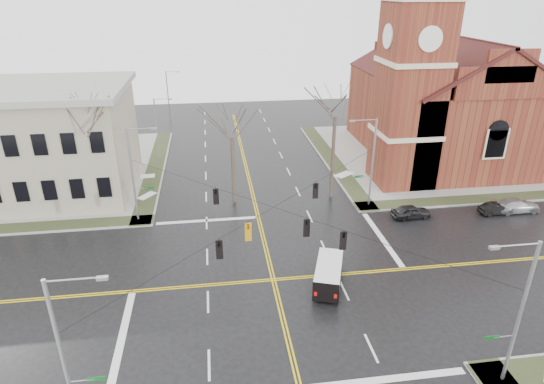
{
  "coord_description": "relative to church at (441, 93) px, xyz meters",
  "views": [
    {
      "loc": [
        -4.11,
        -28.66,
        20.42
      ],
      "look_at": [
        0.73,
        6.0,
        4.66
      ],
      "focal_mm": 30.0,
      "sensor_mm": 36.0,
      "label": 1
    }
  ],
  "objects": [
    {
      "name": "tree_nw_far",
      "position": [
        -39.69,
        -11.44,
        0.8
      ],
      "size": [
        4.0,
        4.0,
        12.78
      ],
      "color": "#3E3327",
      "rests_on": "ground"
    },
    {
      "name": "sidewalks",
      "position": [
        -24.76,
        -24.78,
        -8.36
      ],
      "size": [
        80.0,
        80.0,
        0.17
      ],
      "color": "gray",
      "rests_on": "ground"
    },
    {
      "name": "tree_ne",
      "position": [
        -16.59,
        -10.66,
        0.87
      ],
      "size": [
        4.0,
        4.0,
        12.88
      ],
      "color": "#3E3327",
      "rests_on": "ground"
    },
    {
      "name": "parked_car_c",
      "position": [
        0.86,
        -16.54,
        -7.76
      ],
      "size": [
        4.67,
        1.95,
        1.35
      ],
      "primitive_type": "imported",
      "rotation": [
        0.0,
        0.0,
        1.58
      ],
      "color": "gray",
      "rests_on": "ground"
    },
    {
      "name": "traffic_signals",
      "position": [
        -24.76,
        -25.45,
        -2.98
      ],
      "size": [
        8.21,
        8.26,
        1.3
      ],
      "color": "black",
      "rests_on": "ground"
    },
    {
      "name": "streetlight_north_a",
      "position": [
        -35.42,
        3.22,
        -3.97
      ],
      "size": [
        2.3,
        0.2,
        8.0
      ],
      "color": "gray",
      "rests_on": "ground"
    },
    {
      "name": "tree_nw_near",
      "position": [
        -26.86,
        -10.6,
        -0.94
      ],
      "size": [
        4.0,
        4.0,
        10.33
      ],
      "color": "#3E3327",
      "rests_on": "ground"
    },
    {
      "name": "cargo_van",
      "position": [
        -20.75,
        -25.88,
        -7.36
      ],
      "size": [
        3.32,
        5.11,
        1.82
      ],
      "rotation": [
        0.0,
        0.0,
        -0.33
      ],
      "color": "silver",
      "rests_on": "ground"
    },
    {
      "name": "civic_building_a",
      "position": [
        -46.76,
        -4.78,
        -2.93
      ],
      "size": [
        18.0,
        14.0,
        11.0
      ],
      "primitive_type": "cube",
      "color": "gray",
      "rests_on": "ground"
    },
    {
      "name": "parked_car_b",
      "position": [
        -1.44,
        -16.78,
        -7.87
      ],
      "size": [
        3.48,
        1.4,
        1.12
      ],
      "primitive_type": "imported",
      "rotation": [
        0.0,
        0.0,
        1.63
      ],
      "color": "black",
      "rests_on": "ground"
    },
    {
      "name": "signal_pole_se",
      "position": [
        -13.44,
        -36.28,
        -3.48
      ],
      "size": [
        2.75,
        0.22,
        9.0
      ],
      "color": "gray",
      "rests_on": "ground"
    },
    {
      "name": "streetlight_north_b",
      "position": [
        -35.42,
        23.22,
        -3.97
      ],
      "size": [
        2.3,
        0.2,
        8.0
      ],
      "color": "gray",
      "rests_on": "ground"
    },
    {
      "name": "signal_pole_sw",
      "position": [
        -36.09,
        -36.28,
        -3.48
      ],
      "size": [
        2.75,
        0.22,
        9.0
      ],
      "color": "gray",
      "rests_on": "ground"
    },
    {
      "name": "ground",
      "position": [
        -24.76,
        -24.78,
        -8.43
      ],
      "size": [
        120.0,
        120.0,
        0.0
      ],
      "primitive_type": "plane",
      "color": "black",
      "rests_on": "ground"
    },
    {
      "name": "road_markings",
      "position": [
        -24.76,
        -24.78,
        -8.43
      ],
      "size": [
        100.0,
        100.0,
        0.01
      ],
      "color": "gold",
      "rests_on": "ground"
    },
    {
      "name": "span_wires",
      "position": [
        -24.76,
        -24.78,
        -2.23
      ],
      "size": [
        23.02,
        23.02,
        0.03
      ],
      "color": "black",
      "rests_on": "ground"
    },
    {
      "name": "church",
      "position": [
        0.0,
        0.0,
        0.0
      ],
      "size": [
        24.28,
        27.48,
        27.5
      ],
      "color": "maroon",
      "rests_on": "ground"
    },
    {
      "name": "signal_pole_nw",
      "position": [
        -36.09,
        -13.28,
        -3.48
      ],
      "size": [
        2.75,
        0.22,
        9.0
      ],
      "color": "gray",
      "rests_on": "ground"
    },
    {
      "name": "parked_car_a",
      "position": [
        -10.11,
        -16.41,
        -7.78
      ],
      "size": [
        3.88,
        1.72,
        1.3
      ],
      "primitive_type": "imported",
      "rotation": [
        0.0,
        0.0,
        1.62
      ],
      "color": "black",
      "rests_on": "ground"
    },
    {
      "name": "signal_pole_ne",
      "position": [
        -13.44,
        -13.28,
        -3.48
      ],
      "size": [
        2.75,
        0.22,
        9.0
      ],
      "color": "gray",
      "rests_on": "ground"
    }
  ]
}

